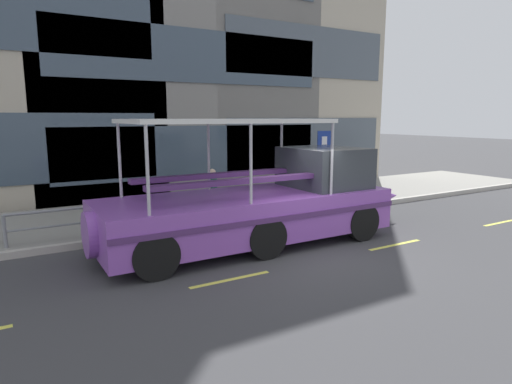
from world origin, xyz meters
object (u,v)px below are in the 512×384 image
object	(u,v)px
parking_sign	(323,154)
pedestrian_mid_left	(213,188)
duck_tour_boat	(266,203)
pedestrian_near_bow	(299,179)

from	to	relation	value
parking_sign	pedestrian_mid_left	xyz separation A→B (m)	(-4.55, -0.15, -0.86)
duck_tour_boat	pedestrian_near_bow	xyz separation A→B (m)	(3.17, 2.89, 0.04)
pedestrian_near_bow	pedestrian_mid_left	bearing A→B (deg)	-179.03
duck_tour_boat	pedestrian_near_bow	bearing A→B (deg)	42.33
parking_sign	duck_tour_boat	size ratio (longest dim) A/B	0.28
pedestrian_near_bow	pedestrian_mid_left	xyz separation A→B (m)	(-3.40, -0.06, -0.01)
pedestrian_near_bow	duck_tour_boat	bearing A→B (deg)	-137.67
duck_tour_boat	pedestrian_mid_left	world-z (taller)	duck_tour_boat
parking_sign	pedestrian_mid_left	world-z (taller)	parking_sign
parking_sign	pedestrian_near_bow	xyz separation A→B (m)	(-1.15, -0.09, -0.85)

